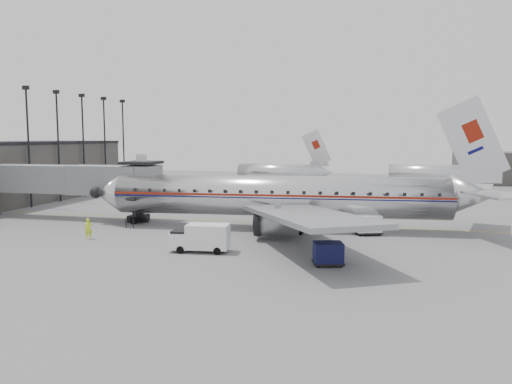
% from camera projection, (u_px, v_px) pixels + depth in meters
% --- Properties ---
extents(ground, '(160.00, 160.00, 0.00)m').
position_uv_depth(ground, '(210.00, 231.00, 47.26)').
color(ground, slate).
rests_on(ground, ground).
extents(apron_line, '(60.00, 0.15, 0.01)m').
position_uv_depth(apron_line, '(256.00, 222.00, 52.33)').
color(apron_line, gold).
rests_on(apron_line, ground).
extents(jet_bridge, '(21.00, 6.20, 7.10)m').
position_uv_depth(jet_bridge, '(76.00, 181.00, 54.32)').
color(jet_bridge, '#5B5E60').
rests_on(jet_bridge, ground).
extents(floodlight_masts, '(0.90, 42.25, 15.25)m').
position_uv_depth(floodlight_masts, '(44.00, 141.00, 65.46)').
color(floodlight_masts, black).
rests_on(floodlight_masts, ground).
extents(distant_aircraft_near, '(16.39, 3.20, 10.26)m').
position_uv_depth(distant_aircraft_near, '(279.00, 172.00, 87.91)').
color(distant_aircraft_near, silver).
rests_on(distant_aircraft_near, ground).
extents(distant_aircraft_mid, '(16.39, 3.20, 10.26)m').
position_uv_depth(distant_aircraft_mid, '(432.00, 173.00, 85.54)').
color(distant_aircraft_mid, silver).
rests_on(distant_aircraft_mid, ground).
extents(airliner, '(40.17, 37.10, 12.70)m').
position_uv_depth(airliner, '(287.00, 196.00, 48.24)').
color(airliner, silver).
rests_on(airliner, ground).
extents(service_van, '(4.78, 2.28, 2.17)m').
position_uv_depth(service_van, '(200.00, 237.00, 38.75)').
color(service_van, white).
rests_on(service_van, ground).
extents(baggage_cart_navy, '(2.43, 2.09, 1.63)m').
position_uv_depth(baggage_cart_navy, '(328.00, 253.00, 34.62)').
color(baggage_cart_navy, '#0E1039').
rests_on(baggage_cart_navy, ground).
extents(baggage_cart_white, '(2.77, 2.45, 1.81)m').
position_uv_depth(baggage_cart_white, '(368.00, 224.00, 45.61)').
color(baggage_cart_white, white).
rests_on(baggage_cart_white, ground).
extents(ramp_worker, '(0.81, 0.72, 1.85)m').
position_uv_depth(ramp_worker, '(88.00, 229.00, 43.56)').
color(ramp_worker, '#D2EE1C').
rests_on(ramp_worker, ground).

